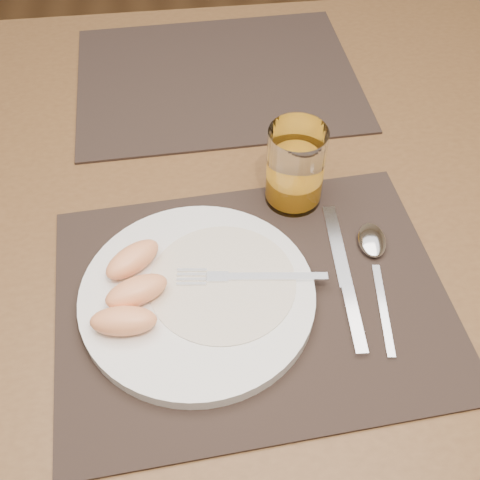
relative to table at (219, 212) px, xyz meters
name	(u,v)px	position (x,y,z in m)	size (l,w,h in m)	color
ground	(227,405)	(0.00, 0.00, -0.67)	(5.00, 5.00, 0.00)	#55371D
table	(219,212)	(0.00, 0.00, 0.00)	(1.40, 0.90, 0.75)	brown
placemat_near	(252,299)	(0.02, -0.22, 0.09)	(0.45, 0.35, 0.00)	#2E221C
placemat_far	(217,78)	(0.02, 0.22, 0.09)	(0.45, 0.35, 0.00)	#2E221C
plate	(197,296)	(-0.04, -0.22, 0.10)	(0.27, 0.27, 0.02)	white
plate_dressing	(222,282)	(-0.01, -0.21, 0.10)	(0.17, 0.17, 0.00)	white
fork	(239,277)	(0.01, -0.20, 0.11)	(0.18, 0.04, 0.00)	silver
knife	(347,287)	(0.13, -0.22, 0.09)	(0.03, 0.22, 0.01)	silver
spoon	(373,250)	(0.18, -0.17, 0.09)	(0.05, 0.19, 0.01)	silver
juice_glass	(295,170)	(0.09, -0.07, 0.14)	(0.07, 0.07, 0.11)	white
grapefruit_wedges	(131,290)	(-0.12, -0.21, 0.12)	(0.09, 0.14, 0.03)	#FFA568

